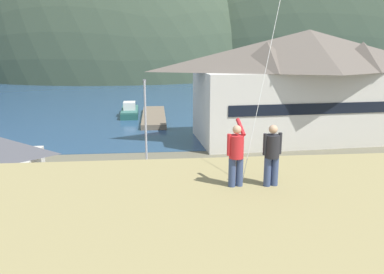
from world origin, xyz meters
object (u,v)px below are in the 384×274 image
Objects in this scene: harbor_lodge at (307,82)px; parked_car_front_row_end at (197,229)px; parked_car_back_row_left at (103,221)px; person_kite_flyer at (236,153)px; person_companion at (272,153)px; parking_light_pole at (146,123)px; wharf_dock at (154,117)px; moored_boat_wharfside at (130,111)px; parked_car_mid_row_far at (157,181)px.

parked_car_front_row_end is (-14.50, -22.77, -5.30)m from harbor_lodge.
person_kite_flyer is at bearing -62.39° from parked_car_back_row_left.
parking_light_pole is at bearing 101.36° from person_companion.
person_companion reaches higher than wharf_dock.
harbor_lodge is at bearing -38.04° from wharf_dock.
wharf_dock is 3.47× the size of parked_car_front_row_end.
moored_boat_wharfside is 28.14m from parking_light_pole.
parked_car_mid_row_far and parked_car_front_row_end have the same top height.
person_kite_flyer is at bearing -114.64° from harbor_lodge.
parked_car_mid_row_far is at bearing 101.17° from person_companion.
harbor_lodge is 13.89× the size of person_kite_flyer.
moored_boat_wharfside is 48.39m from person_kite_flyer.
parking_light_pole is (3.06, -27.72, 3.80)m from moored_boat_wharfside.
parked_car_front_row_end is 0.55× the size of parking_light_pole.
harbor_lodge is at bearing 57.52° from parked_car_front_row_end.
moored_boat_wharfside is 31.78m from parked_car_mid_row_far.
harbor_lodge reaches higher than parking_light_pole.
parked_car_back_row_left is (-2.72, -34.57, 0.71)m from wharf_dock.
person_companion is (3.16, -16.02, 6.58)m from parked_car_mid_row_far.
harbor_lodge is 1.75× the size of wharf_dock.
person_kite_flyer is (2.99, -19.79, 3.14)m from parking_light_pole.
parked_car_mid_row_far is at bearing 63.20° from parked_car_back_row_left.
parking_light_pole reaches higher than parked_car_mid_row_far.
person_kite_flyer is (2.49, -44.53, 7.31)m from wharf_dock.
wharf_dock is at bearing -39.83° from moored_boat_wharfside.
person_companion is (7.05, -47.56, 6.93)m from moored_boat_wharfside.
moored_boat_wharfside reaches higher than wharf_dock.
harbor_lodge reaches higher than person_companion.
parked_car_back_row_left reaches higher than wharf_dock.
parked_car_back_row_left is (-19.58, -21.38, -5.30)m from harbor_lodge.
parked_car_front_row_end reaches higher than wharf_dock.
person_companion reaches higher than parking_light_pole.
wharf_dock is 36.05m from parked_car_front_row_end.
person_kite_flyer reaches higher than moored_boat_wharfside.
person_companion is at bearing -113.08° from harbor_lodge.
parking_light_pole is at bearing 77.31° from parked_car_back_row_left.
person_kite_flyer is (5.21, -9.96, 6.60)m from parked_car_back_row_left.
harbor_lodge reaches higher than person_kite_flyer.
parked_car_front_row_end is at bearing 90.84° from person_kite_flyer.
person_kite_flyer is 1.07× the size of person_companion.
parked_car_back_row_left is 13.03m from person_kite_flyer.
wharf_dock is 1.90× the size of parking_light_pole.
person_kite_flyer is (6.05, -47.50, 6.94)m from moored_boat_wharfside.
harbor_lodge is 34.15m from person_companion.
parked_car_back_row_left is 1.01× the size of parked_car_front_row_end.
moored_boat_wharfside is 48.58m from person_companion.
moored_boat_wharfside is 39.39m from parked_car_front_row_end.
moored_boat_wharfside is 1.82× the size of parked_car_mid_row_far.
harbor_lodge is 3.32× the size of parking_light_pole.
parked_car_back_row_left is 2.31× the size of person_kite_flyer.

